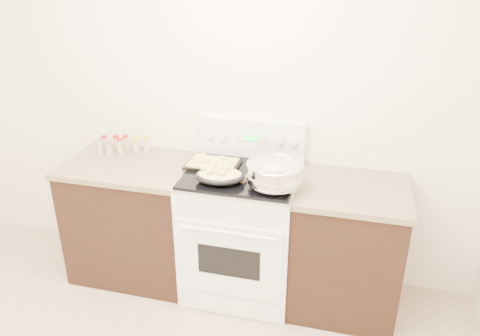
% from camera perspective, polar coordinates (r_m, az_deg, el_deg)
% --- Properties ---
extents(room_shell, '(4.10, 3.60, 2.75)m').
position_cam_1_polar(room_shell, '(1.79, -22.52, 4.10)').
color(room_shell, white).
rests_on(room_shell, ground).
extents(counter_left, '(0.93, 0.67, 0.92)m').
position_cam_1_polar(counter_left, '(3.64, -12.57, -5.98)').
color(counter_left, black).
rests_on(counter_left, ground).
extents(counter_right, '(0.73, 0.67, 0.92)m').
position_cam_1_polar(counter_right, '(3.30, 12.80, -9.45)').
color(counter_right, black).
rests_on(counter_right, ground).
extents(kitchen_range, '(0.78, 0.73, 1.22)m').
position_cam_1_polar(kitchen_range, '(3.36, 0.24, -7.57)').
color(kitchen_range, white).
rests_on(kitchen_range, ground).
extents(mixing_bowl, '(0.41, 0.41, 0.21)m').
position_cam_1_polar(mixing_bowl, '(2.92, 4.29, -0.86)').
color(mixing_bowl, silver).
rests_on(mixing_bowl, kitchen_range).
extents(roasting_pan, '(0.36, 0.28, 0.11)m').
position_cam_1_polar(roasting_pan, '(2.99, -2.51, -0.89)').
color(roasting_pan, black).
rests_on(roasting_pan, kitchen_range).
extents(baking_sheet, '(0.36, 0.25, 0.06)m').
position_cam_1_polar(baking_sheet, '(3.24, -3.33, 0.57)').
color(baking_sheet, black).
rests_on(baking_sheet, kitchen_range).
extents(wooden_spoon, '(0.04, 0.26, 0.04)m').
position_cam_1_polar(wooden_spoon, '(3.04, 0.60, -1.23)').
color(wooden_spoon, '#986945').
rests_on(wooden_spoon, kitchen_range).
extents(blue_ladle, '(0.15, 0.24, 0.09)m').
position_cam_1_polar(blue_ladle, '(2.92, 4.47, -2.01)').
color(blue_ladle, '#84ADC5').
rests_on(blue_ladle, kitchen_range).
extents(spice_jars, '(0.39, 0.14, 0.13)m').
position_cam_1_polar(spice_jars, '(3.62, -14.36, 2.79)').
color(spice_jars, '#BFB28C').
rests_on(spice_jars, counter_left).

